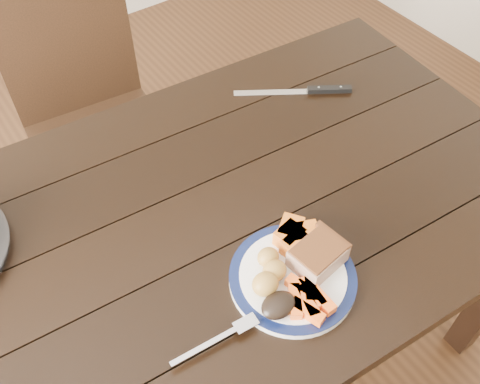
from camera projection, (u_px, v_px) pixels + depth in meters
ground at (217, 356)px, 1.75m from camera, size 4.00×4.00×0.00m
dining_table at (207, 241)px, 1.25m from camera, size 1.66×1.01×0.75m
chair_far at (90, 111)px, 1.74m from camera, size 0.46×0.47×0.93m
dinner_plate at (293, 278)px, 1.07m from camera, size 0.25×0.25×0.02m
plate_rim at (293, 276)px, 1.06m from camera, size 0.25×0.25×0.02m
pork_slice at (318, 256)px, 1.06m from camera, size 0.11×0.09×0.04m
roasted_potatoes at (269, 273)px, 1.04m from camera, size 0.09×0.09×0.05m
carrot_batons at (308, 297)px, 1.01m from camera, size 0.10×0.12×0.02m
pumpkin_wedges at (295, 237)px, 1.09m from camera, size 0.10×0.10×0.04m
dark_mushroom at (278, 305)px, 1.00m from camera, size 0.07×0.05×0.03m
fork at (221, 337)px, 0.97m from camera, size 0.18×0.03×0.00m
carving_knife at (315, 90)px, 1.45m from camera, size 0.28×0.19×0.01m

